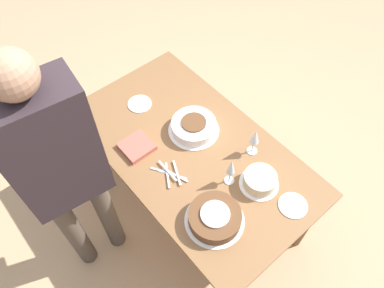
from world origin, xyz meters
The scene contains 12 objects.
ground_plane centered at (0.00, 0.00, 0.00)m, with size 12.00×12.00×0.00m, color tan.
dining_table centered at (0.00, 0.00, 0.62)m, with size 1.56×0.87×0.72m.
cake_center_white centered at (-0.10, 0.10, 0.76)m, with size 0.32×0.32×0.08m.
cake_front_chocolate centered at (0.43, -0.21, 0.76)m, with size 0.32×0.32×0.09m.
cake_back_decorated centered at (0.43, 0.13, 0.76)m, with size 0.22×0.22×0.09m.
wine_glass_near centered at (0.30, 0.02, 0.86)m, with size 0.06×0.06×0.21m.
wine_glass_far centered at (0.24, 0.26, 0.86)m, with size 0.06×0.06×0.20m.
dessert_plate_left centered at (-0.49, -0.03, 0.72)m, with size 0.16×0.16×0.01m.
dessert_plate_right centered at (0.64, 0.17, 0.72)m, with size 0.16×0.16×0.01m.
fork_pile centered at (0.06, -0.21, 0.73)m, with size 0.22×0.14×0.02m.
napkin_stack centered at (-0.22, -0.25, 0.74)m, with size 0.17×0.18×0.03m.
person_cutting centered at (-0.14, -0.69, 1.07)m, with size 0.27×0.42×1.76m.
Camera 1 is at (0.97, -0.83, 2.57)m, focal length 35.00 mm.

